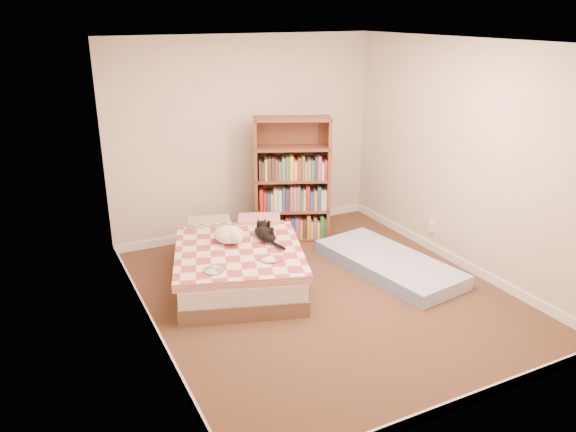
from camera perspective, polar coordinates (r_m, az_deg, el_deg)
name	(u,v)px	position (r m, az deg, el deg)	size (l,w,h in m)	color
room	(326,183)	(5.41, 3.84, 3.35)	(3.51, 4.01, 2.51)	#492B1F
bed	(237,261)	(6.09, -5.15, -4.59)	(1.73, 2.07, 0.47)	brown
bookshelf	(291,195)	(7.05, 0.31, 2.10)	(1.05, 0.67, 1.56)	brown
floor_mattress	(389,264)	(6.43, 10.19, -4.78)	(0.77, 1.72, 0.15)	#7793C6
black_cat	(264,233)	(6.08, -2.46, -1.71)	(0.29, 0.67, 0.15)	black
white_dog	(230,235)	(6.00, -5.88, -1.89)	(0.46, 0.47, 0.17)	white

